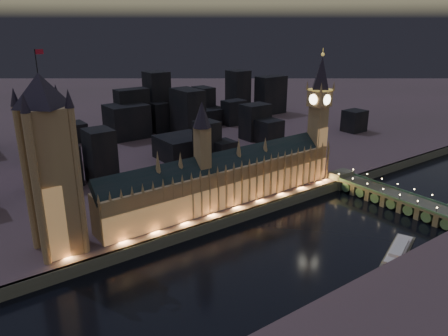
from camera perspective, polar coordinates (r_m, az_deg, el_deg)
ground_plane at (r=283.27m, az=5.85°, el=-10.44°), size 2000.00×2000.00×0.00m
north_bank at (r=733.64m, az=-22.46°, el=6.97°), size 2000.00×960.00×8.00m
embankment_wall at (r=309.36m, az=0.79°, el=-6.83°), size 2000.00×2.50×8.00m
palace_of_westminster at (r=321.77m, az=0.11°, el=-1.45°), size 202.00×23.72×78.00m
victoria_tower at (r=260.59m, az=-21.85°, el=1.24°), size 31.68×31.68×115.86m
elizabeth_tower at (r=374.33m, az=12.31°, el=7.72°), size 18.00×18.00×108.27m
westminster_bridge at (r=365.77m, az=20.83°, el=-3.60°), size 19.96×113.00×15.90m
river_boat at (r=298.39m, az=21.85°, el=-9.87°), size 50.73×29.22×4.50m
city_backdrop at (r=486.00m, az=-10.56°, el=5.78°), size 476.84×215.63×71.58m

